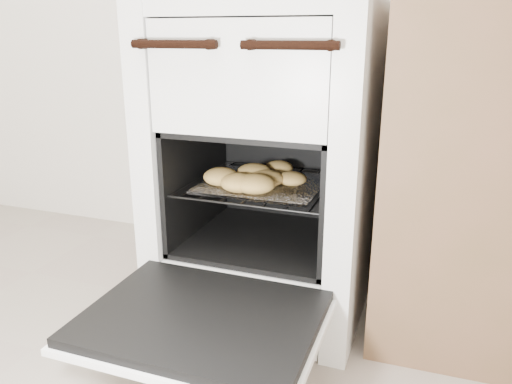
# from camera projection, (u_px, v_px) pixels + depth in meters

# --- Properties ---
(stove) EXTENTS (0.58, 0.64, 0.88)m
(stove) POSITION_uv_depth(u_px,v_px,m) (272.00, 163.00, 1.45)
(stove) COLOR silver
(stove) RESTS_ON ground
(oven_door) EXTENTS (0.52, 0.40, 0.04)m
(oven_door) POSITION_uv_depth(u_px,v_px,m) (202.00, 321.00, 1.09)
(oven_door) COLOR black
(oven_door) RESTS_ON stove
(oven_rack) EXTENTS (0.42, 0.40, 0.01)m
(oven_rack) POSITION_uv_depth(u_px,v_px,m) (265.00, 184.00, 1.41)
(oven_rack) COLOR black
(oven_rack) RESTS_ON stove
(foil_sheet) EXTENTS (0.33, 0.29, 0.01)m
(foil_sheet) POSITION_uv_depth(u_px,v_px,m) (263.00, 184.00, 1.39)
(foil_sheet) COLOR white
(foil_sheet) RESTS_ON oven_rack
(baked_rolls) EXTENTS (0.29, 0.32, 0.05)m
(baked_rolls) POSITION_uv_depth(u_px,v_px,m) (255.00, 177.00, 1.36)
(baked_rolls) COLOR tan
(baked_rolls) RESTS_ON foil_sheet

